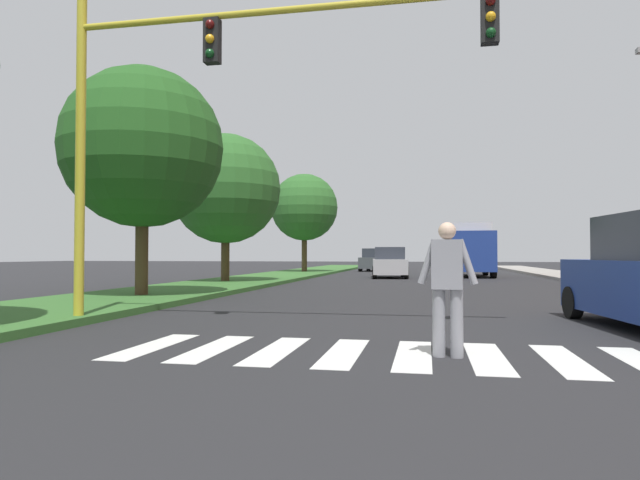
{
  "coord_description": "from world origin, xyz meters",
  "views": [
    {
      "loc": [
        0.62,
        1.42,
        1.28
      ],
      "look_at": [
        -2.57,
        17.86,
        1.72
      ],
      "focal_mm": 30.9,
      "sensor_mm": 36.0,
      "label": 1
    }
  ],
  "objects_px": {
    "tree_distant": "(304,207)",
    "traffic_light_gantry": "(210,83)",
    "sedan_midblock": "(389,264)",
    "sedan_distant": "(375,261)",
    "truck_box_delivery": "(470,248)",
    "tree_mid": "(143,148)",
    "tree_far": "(226,189)",
    "pedestrian_performer": "(447,282)"
  },
  "relations": [
    {
      "from": "tree_far",
      "to": "tree_distant",
      "type": "xyz_separation_m",
      "value": [
        0.5,
        13.37,
        0.31
      ]
    },
    {
      "from": "sedan_midblock",
      "to": "truck_box_delivery",
      "type": "height_order",
      "value": "truck_box_delivery"
    },
    {
      "from": "tree_distant",
      "to": "tree_mid",
      "type": "bearing_deg",
      "value": -89.79
    },
    {
      "from": "pedestrian_performer",
      "to": "sedan_distant",
      "type": "xyz_separation_m",
      "value": [
        -4.16,
        35.42,
        -0.13
      ]
    },
    {
      "from": "tree_far",
      "to": "traffic_light_gantry",
      "type": "relative_size",
      "value": 0.72
    },
    {
      "from": "tree_distant",
      "to": "pedestrian_performer",
      "type": "bearing_deg",
      "value": -73.97
    },
    {
      "from": "tree_mid",
      "to": "truck_box_delivery",
      "type": "bearing_deg",
      "value": 61.18
    },
    {
      "from": "tree_mid",
      "to": "tree_distant",
      "type": "xyz_separation_m",
      "value": [
        -0.08,
        21.51,
        0.11
      ]
    },
    {
      "from": "tree_far",
      "to": "truck_box_delivery",
      "type": "distance_m",
      "value": 15.65
    },
    {
      "from": "tree_far",
      "to": "traffic_light_gantry",
      "type": "bearing_deg",
      "value": -70.41
    },
    {
      "from": "pedestrian_performer",
      "to": "sedan_distant",
      "type": "height_order",
      "value": "sedan_distant"
    },
    {
      "from": "truck_box_delivery",
      "to": "sedan_distant",
      "type": "bearing_deg",
      "value": 124.9
    },
    {
      "from": "tree_far",
      "to": "sedan_midblock",
      "type": "bearing_deg",
      "value": 50.8
    },
    {
      "from": "sedan_midblock",
      "to": "sedan_distant",
      "type": "relative_size",
      "value": 1.0
    },
    {
      "from": "tree_distant",
      "to": "traffic_light_gantry",
      "type": "bearing_deg",
      "value": -80.99
    },
    {
      "from": "sedan_distant",
      "to": "truck_box_delivery",
      "type": "xyz_separation_m",
      "value": [
        6.41,
        -9.19,
        0.83
      ]
    },
    {
      "from": "sedan_midblock",
      "to": "tree_distant",
      "type": "bearing_deg",
      "value": 138.11
    },
    {
      "from": "tree_mid",
      "to": "tree_far",
      "type": "bearing_deg",
      "value": 94.11
    },
    {
      "from": "traffic_light_gantry",
      "to": "sedan_distant",
      "type": "height_order",
      "value": "traffic_light_gantry"
    },
    {
      "from": "traffic_light_gantry",
      "to": "pedestrian_performer",
      "type": "distance_m",
      "value": 5.7
    },
    {
      "from": "sedan_midblock",
      "to": "sedan_distant",
      "type": "distance_m",
      "value": 12.19
    },
    {
      "from": "traffic_light_gantry",
      "to": "sedan_midblock",
      "type": "bearing_deg",
      "value": 85.22
    },
    {
      "from": "sedan_distant",
      "to": "traffic_light_gantry",
      "type": "bearing_deg",
      "value": -89.79
    },
    {
      "from": "tree_far",
      "to": "truck_box_delivery",
      "type": "height_order",
      "value": "tree_far"
    },
    {
      "from": "pedestrian_performer",
      "to": "sedan_midblock",
      "type": "distance_m",
      "value": 23.49
    },
    {
      "from": "tree_distant",
      "to": "truck_box_delivery",
      "type": "height_order",
      "value": "tree_distant"
    },
    {
      "from": "tree_far",
      "to": "tree_distant",
      "type": "bearing_deg",
      "value": 87.84
    },
    {
      "from": "tree_mid",
      "to": "tree_distant",
      "type": "distance_m",
      "value": 21.51
    },
    {
      "from": "tree_distant",
      "to": "truck_box_delivery",
      "type": "bearing_deg",
      "value": -13.56
    },
    {
      "from": "tree_mid",
      "to": "truck_box_delivery",
      "type": "xyz_separation_m",
      "value": [
        10.44,
        18.97,
        -2.68
      ]
    },
    {
      "from": "tree_mid",
      "to": "sedan_midblock",
      "type": "height_order",
      "value": "tree_mid"
    },
    {
      "from": "sedan_midblock",
      "to": "traffic_light_gantry",
      "type": "bearing_deg",
      "value": -94.78
    },
    {
      "from": "tree_distant",
      "to": "traffic_light_gantry",
      "type": "distance_m",
      "value": 26.99
    },
    {
      "from": "sedan_distant",
      "to": "tree_mid",
      "type": "bearing_deg",
      "value": -98.13
    },
    {
      "from": "sedan_distant",
      "to": "sedan_midblock",
      "type": "bearing_deg",
      "value": -81.04
    },
    {
      "from": "traffic_light_gantry",
      "to": "tree_mid",
      "type": "bearing_deg",
      "value": 128.82
    },
    {
      "from": "sedan_distant",
      "to": "pedestrian_performer",
      "type": "bearing_deg",
      "value": -83.3
    },
    {
      "from": "sedan_midblock",
      "to": "truck_box_delivery",
      "type": "xyz_separation_m",
      "value": [
        4.52,
        2.85,
        0.86
      ]
    },
    {
      "from": "traffic_light_gantry",
      "to": "sedan_midblock",
      "type": "distance_m",
      "value": 21.65
    },
    {
      "from": "tree_far",
      "to": "truck_box_delivery",
      "type": "xyz_separation_m",
      "value": [
        11.02,
        10.83,
        -2.48
      ]
    },
    {
      "from": "traffic_light_gantry",
      "to": "truck_box_delivery",
      "type": "relative_size",
      "value": 1.42
    },
    {
      "from": "tree_far",
      "to": "truck_box_delivery",
      "type": "relative_size",
      "value": 1.02
    }
  ]
}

